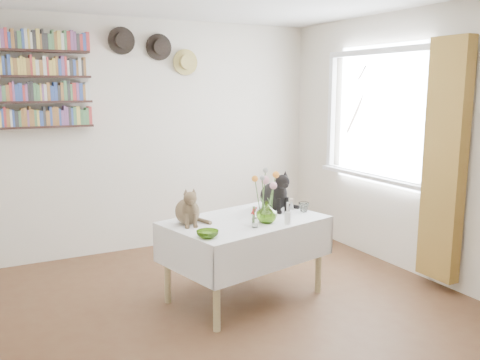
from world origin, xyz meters
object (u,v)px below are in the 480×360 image
black_cat (274,189)px  bookshelf_unit (37,81)px  tabby_cat (187,205)px  dining_table (245,239)px  flower_vase (267,212)px

black_cat → bookshelf_unit: 2.50m
tabby_cat → black_cat: bearing=15.4°
tabby_cat → bookshelf_unit: 2.06m
dining_table → bookshelf_unit: size_ratio=1.44×
tabby_cat → black_cat: black_cat is taller
black_cat → dining_table: bearing=-156.5°
bookshelf_unit → dining_table: bearing=-50.4°
tabby_cat → flower_vase: tabby_cat is taller
flower_vase → tabby_cat: bearing=155.4°
dining_table → black_cat: 0.56m
tabby_cat → flower_vase: bearing=-15.1°
dining_table → bookshelf_unit: bookshelf_unit is taller
flower_vase → dining_table: bearing=121.6°
bookshelf_unit → tabby_cat: bearing=-60.2°
flower_vase → bookshelf_unit: size_ratio=0.18×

